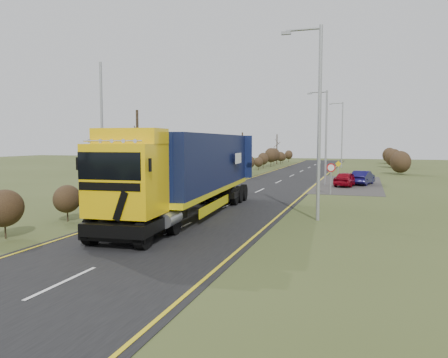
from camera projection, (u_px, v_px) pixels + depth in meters
The scene contains 14 objects.
ground at pixel (209, 215), 23.67m from camera, with size 160.00×160.00×0.00m, color #3B451D.
road at pixel (254, 194), 33.14m from camera, with size 8.00×120.00×0.02m, color black.
layby at pixel (348, 184), 40.61m from camera, with size 6.00×18.00×0.02m, color #312E2C.
lane_markings at pixel (253, 194), 32.85m from camera, with size 7.52×116.00×0.01m.
hedgerow at pixel (170, 173), 32.86m from camera, with size 2.24×102.04×6.05m.
lorry at pixel (191, 168), 23.14m from camera, with size 3.68×16.27×4.49m.
car_red_hatchback at pixel (346, 179), 38.46m from camera, with size 1.52×3.78×1.29m, color maroon.
car_blue_sedan at pixel (363, 178), 39.88m from camera, with size 1.35×3.87×1.28m, color #0E0B3E.
streetlight_near at pixel (317, 114), 21.61m from camera, with size 2.04×0.19×9.63m.
streetlight_mid at pixel (325, 134), 39.08m from camera, with size 1.81×0.18×8.49m.
streetlight_far at pixel (341, 132), 64.73m from camera, with size 2.06×0.19×9.73m.
left_pole at pixel (102, 135), 26.41m from camera, with size 0.16×0.16×8.70m, color #9A9D9F.
speed_sign at pixel (331, 173), 32.44m from camera, with size 0.64×0.10×2.34m.
warning_board at pixel (338, 167), 48.81m from camera, with size 0.68×0.11×1.79m.
Camera 1 is at (8.04, -22.00, 4.00)m, focal length 35.00 mm.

